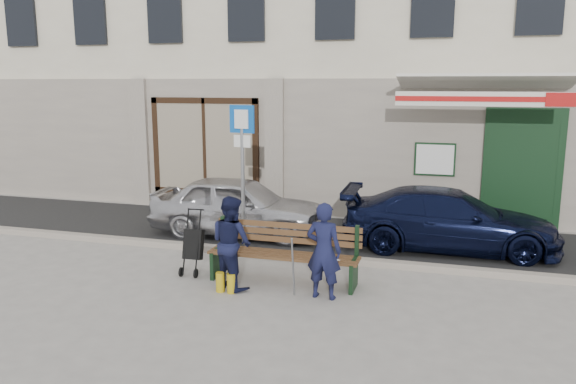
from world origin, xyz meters
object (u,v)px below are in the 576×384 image
at_px(car_silver, 238,205).
at_px(parking_sign, 242,154).
at_px(bench, 281,254).
at_px(man, 324,251).
at_px(stroller, 193,246).
at_px(car_navy, 449,220).
at_px(woman, 231,242).

relative_size(car_silver, parking_sign, 1.33).
bearing_deg(bench, car_silver, 124.12).
bearing_deg(man, stroller, -5.93).
bearing_deg(bench, man, -30.45).
xyz_separation_m(car_silver, car_navy, (4.20, 0.10, -0.04)).
distance_m(car_silver, bench, 2.98).
xyz_separation_m(car_navy, bench, (-2.53, -2.56, -0.12)).
bearing_deg(woman, car_silver, -41.26).
bearing_deg(woman, man, -151.82).
xyz_separation_m(bench, man, (0.80, -0.47, 0.26)).
height_order(woman, stroller, woman).
bearing_deg(stroller, bench, -2.72).
distance_m(car_navy, stroller, 4.79).
bearing_deg(bench, woman, -146.33).
distance_m(car_navy, bench, 3.60).
height_order(car_silver, bench, car_silver).
distance_m(car_silver, man, 3.83).
bearing_deg(car_silver, man, -142.48).
bearing_deg(woman, parking_sign, -45.07).
bearing_deg(car_navy, man, 148.55).
relative_size(man, woman, 1.00).
distance_m(car_silver, car_navy, 4.20).
xyz_separation_m(parking_sign, stroller, (-0.32, -1.49, -1.35)).
bearing_deg(car_navy, parking_sign, 104.62).
relative_size(man, stroller, 1.35).
bearing_deg(stroller, parking_sign, 74.64).
height_order(car_silver, stroller, car_silver).
bearing_deg(bench, parking_sign, 128.71).
distance_m(bench, stroller, 1.50).
relative_size(car_navy, stroller, 3.74).
relative_size(car_navy, woman, 2.77).
xyz_separation_m(parking_sign, man, (1.98, -1.95, -1.10)).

